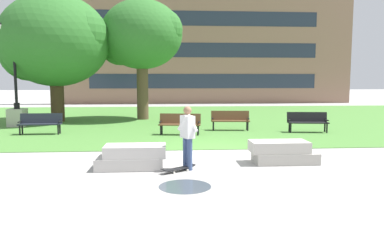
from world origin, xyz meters
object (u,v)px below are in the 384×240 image
Objects in this scene: skateboard at (178,168)px; park_bench_near_left at (180,123)px; park_bench_near_right at (307,121)px; park_bench_far_right at (41,122)px; person_skateboarder at (188,134)px; park_bench_far_left at (230,119)px; lamp_post_right at (17,106)px; concrete_block_center at (132,157)px; concrete_block_left at (282,152)px.

skateboard is 6.50m from park_bench_near_left.
park_bench_near_right is 1.02× the size of park_bench_far_right.
park_bench_far_right reaches higher than skateboard.
person_skateboarder is 8.82m from park_bench_near_right.
person_skateboarder is at bearing -108.29° from park_bench_far_left.
person_skateboarder is 12.55m from lamp_post_right.
concrete_block_center is at bearing 170.97° from person_skateboarder.
person_skateboarder is 0.94× the size of park_bench_far_right.
concrete_block_center is 9.72m from park_bench_near_right.
park_bench_near_right is 1.00× the size of park_bench_far_left.
park_bench_far_left is 1.02× the size of park_bench_far_right.
park_bench_far_right is (-6.09, 0.57, 0.00)m from park_bench_near_left.
park_bench_near_left is at bearing 87.35° from skateboard.
person_skateboarder reaches higher than concrete_block_center.
lamp_post_right is (-7.83, 9.83, 0.99)m from skateboard.
park_bench_far_left is at bearing 27.29° from park_bench_near_left.
park_bench_near_left is at bearing -5.36° from park_bench_far_right.
skateboard is at bearing -109.47° from park_bench_far_left.
concrete_block_left is 1.12× the size of person_skateboarder.
concrete_block_left is (4.30, 0.36, 0.00)m from concrete_block_center.
park_bench_near_left is 1.00× the size of park_bench_near_right.
concrete_block_left is 2.94m from person_skateboarder.
concrete_block_center is at bearing -175.17° from concrete_block_left.
park_bench_near_left is 0.36× the size of lamp_post_right.
concrete_block_center is 0.36× the size of lamp_post_right.
concrete_block_left is at bearing -87.37° from park_bench_far_left.
concrete_block_left is 14.14m from lamp_post_right.
person_skateboarder reaches higher than park_bench_far_left.
concrete_block_left is at bearing -39.56° from lamp_post_right.
park_bench_near_right is at bearing -12.23° from lamp_post_right.
park_bench_near_left is at bearing 116.00° from concrete_block_left.
park_bench_near_right is at bearing -1.20° from park_bench_far_right.
skateboard is (-3.05, -0.84, -0.22)m from concrete_block_left.
lamp_post_right is (-10.57, 2.09, 0.53)m from park_bench_far_left.
person_skateboarder is (1.50, -0.24, 0.66)m from concrete_block_center.
lamp_post_right reaches higher than concrete_block_center.
skateboard is 8.22m from park_bench_far_left.
concrete_block_center is 11.47m from lamp_post_right.
park_bench_near_left is (0.30, 6.48, 0.45)m from skateboard.
park_bench_near_left is at bearing 75.58° from concrete_block_center.
person_skateboarder is at bearing -90.41° from park_bench_near_left.
concrete_block_center is at bearing -139.33° from park_bench_near_right.
lamp_post_right is at bearing 140.44° from concrete_block_left.
park_bench_far_left is (3.98, 7.26, 0.23)m from concrete_block_center.
lamp_post_right reaches higher than skateboard.
concrete_block_center is 1.02× the size of park_bench_far_left.
park_bench_far_left reaches higher than skateboard.
person_skateboarder is 9.12m from park_bench_far_right.
park_bench_near_right reaches higher than skateboard.
park_bench_near_right is 3.51m from park_bench_far_left.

